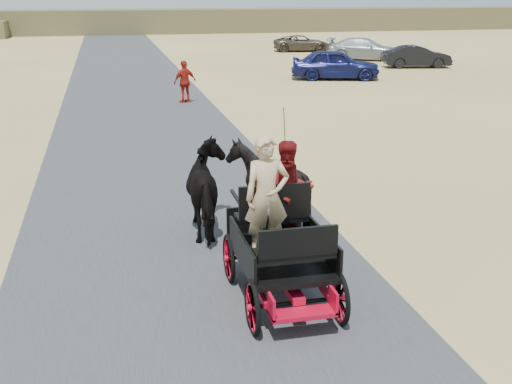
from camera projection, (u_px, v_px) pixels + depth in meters
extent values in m
plane|color=tan|center=(204.00, 310.00, 9.38)|extent=(140.00, 140.00, 0.00)
cube|color=#38383A|center=(204.00, 309.00, 9.38)|extent=(6.00, 140.00, 0.01)
cube|color=brown|center=(114.00, 22.00, 66.56)|extent=(140.00, 6.00, 2.40)
imported|color=black|center=(211.00, 190.00, 12.12)|extent=(0.91, 2.01, 1.70)
imported|color=black|center=(267.00, 186.00, 12.36)|extent=(1.37, 1.54, 1.70)
imported|color=tan|center=(267.00, 197.00, 9.22)|extent=(0.66, 0.43, 1.80)
imported|color=#660C0F|center=(290.00, 191.00, 9.88)|extent=(0.77, 0.60, 1.58)
imported|color=#A31A12|center=(185.00, 82.00, 26.06)|extent=(1.09, 0.80, 1.73)
imported|color=navy|center=(335.00, 64.00, 32.93)|extent=(4.82, 2.93, 1.53)
imported|color=black|center=(417.00, 57.00, 37.86)|extent=(4.07, 2.02, 1.28)
imported|color=#B2B2B7|center=(365.00, 49.00, 41.90)|extent=(5.19, 4.12, 1.41)
imported|color=brown|center=(302.00, 43.00, 47.72)|extent=(4.42, 2.41, 1.17)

